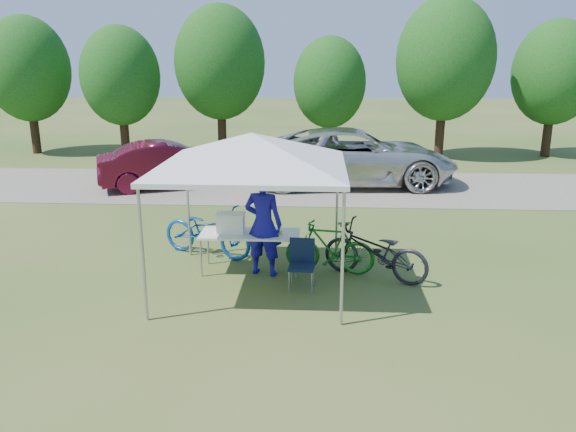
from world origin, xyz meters
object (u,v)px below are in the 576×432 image
object	(u,v)px
cooler	(231,223)
bike_green	(330,247)
bike_dark	(375,251)
folding_chair	(302,259)
bike_blue	(207,231)
minivan	(354,157)
folding_table	(250,235)
cyclist	(263,224)
sedan	(169,164)

from	to	relation	value
cooler	bike_green	xyz separation A→B (m)	(1.86, 0.00, -0.44)
bike_dark	cooler	bearing A→B (deg)	-69.54
folding_chair	bike_green	bearing A→B (deg)	59.43
cooler	bike_blue	xyz separation A→B (m)	(-0.63, 0.84, -0.42)
bike_dark	minivan	distance (m)	8.06
folding_table	bike_green	bearing A→B (deg)	0.08
folding_chair	bike_green	distance (m)	0.88
folding_chair	cooler	bearing A→B (deg)	156.38
bike_blue	folding_table	bearing A→B (deg)	-108.09
cyclist	bike_dark	size ratio (longest dim) A/B	0.98
folding_chair	bike_dark	xyz separation A→B (m)	(1.32, 0.47, 0.01)
cyclist	bike_blue	size ratio (longest dim) A/B	0.96
cooler	bike_dark	world-z (taller)	cooler
cyclist	cooler	bearing A→B (deg)	1.55
bike_green	bike_dark	distance (m)	0.86
bike_green	minivan	bearing A→B (deg)	-176.65
folding_chair	sedan	world-z (taller)	sedan
bike_blue	sedan	distance (m)	6.68
folding_chair	sedan	size ratio (longest dim) A/B	0.20
cooler	cyclist	size ratio (longest dim) A/B	0.27
bike_green	minivan	distance (m)	7.85
bike_dark	minivan	size ratio (longest dim) A/B	0.31
bike_blue	bike_dark	size ratio (longest dim) A/B	1.01
cooler	minivan	size ratio (longest dim) A/B	0.08
cooler	bike_green	size ratio (longest dim) A/B	0.31
folding_table	minivan	world-z (taller)	minivan
folding_table	sedan	bearing A→B (deg)	115.75
minivan	bike_dark	bearing A→B (deg)	175.84
cooler	bike_blue	bearing A→B (deg)	126.92
folding_table	cooler	distance (m)	0.43
bike_green	cooler	bearing A→B (deg)	-80.16
cooler	bike_green	distance (m)	1.92
cyclist	bike_green	xyz separation A→B (m)	(1.24, 0.13, -0.47)
bike_green	bike_dark	size ratio (longest dim) A/B	0.85
cyclist	bike_green	world-z (taller)	cyclist
sedan	cyclist	bearing A→B (deg)	-175.08
bike_green	bike_dark	world-z (taller)	bike_dark
bike_blue	bike_green	distance (m)	2.63
minivan	bike_green	bearing A→B (deg)	169.84
cyclist	minivan	xyz separation A→B (m)	(2.11, 7.93, -0.06)
bike_dark	sedan	size ratio (longest dim) A/B	0.46
folding_table	bike_green	size ratio (longest dim) A/B	1.09
folding_chair	cyclist	bearing A→B (deg)	145.50
bike_dark	sedan	distance (m)	9.29
bike_green	folding_chair	bearing A→B (deg)	-25.01
folding_table	bike_green	distance (m)	1.52
cooler	cyclist	distance (m)	0.64
folding_table	sedan	world-z (taller)	sedan
bike_green	minivan	size ratio (longest dim) A/B	0.26
folding_table	bike_dark	distance (m)	2.34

